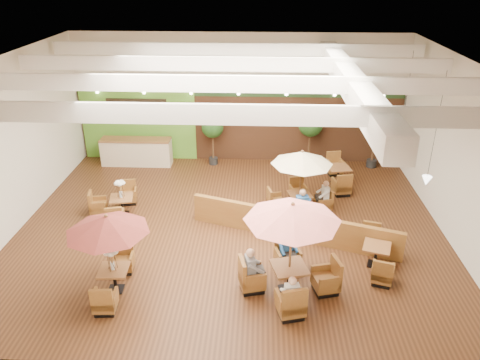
# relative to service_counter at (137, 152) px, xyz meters

# --- Properties ---
(room) EXTENTS (14.04, 14.00, 5.52)m
(room) POSITION_rel_service_counter_xyz_m (4.65, -3.88, 3.05)
(room) COLOR #381E0F
(room) RESTS_ON ground
(service_counter) EXTENTS (3.00, 0.75, 1.18)m
(service_counter) POSITION_rel_service_counter_xyz_m (0.00, 0.00, 0.00)
(service_counter) COLOR beige
(service_counter) RESTS_ON ground
(booth_divider) EXTENTS (6.52, 2.41, 0.95)m
(booth_divider) POSITION_rel_service_counter_xyz_m (6.41, -5.75, -0.11)
(booth_divider) COLOR brown
(booth_divider) RESTS_ON ground
(table_0) EXTENTS (2.16, 2.31, 2.35)m
(table_0) POSITION_rel_service_counter_xyz_m (1.51, -8.57, 1.20)
(table_0) COLOR brown
(table_0) RESTS_ON ground
(table_1) EXTENTS (2.76, 2.76, 2.70)m
(table_1) POSITION_rel_service_counter_xyz_m (6.18, -8.37, 1.25)
(table_1) COLOR brown
(table_1) RESTS_ON ground
(table_2) EXTENTS (2.35, 2.35, 2.32)m
(table_2) POSITION_rel_service_counter_xyz_m (6.78, -3.87, 1.01)
(table_2) COLOR brown
(table_2) RESTS_ON ground
(table_3) EXTENTS (1.63, 2.36, 1.45)m
(table_3) POSITION_rel_service_counter_xyz_m (0.36, -4.45, -0.14)
(table_3) COLOR brown
(table_3) RESTS_ON ground
(table_4) EXTENTS (0.95, 2.38, 0.84)m
(table_4) POSITION_rel_service_counter_xyz_m (8.77, -7.09, -0.26)
(table_4) COLOR brown
(table_4) RESTS_ON ground
(table_5) EXTENTS (0.98, 2.57, 0.93)m
(table_5) POSITION_rel_service_counter_xyz_m (8.46, -1.59, -0.23)
(table_5) COLOR brown
(table_5) RESTS_ON ground
(topiary_0) EXTENTS (0.93, 0.93, 2.16)m
(topiary_0) POSITION_rel_service_counter_xyz_m (3.31, 0.20, 1.03)
(topiary_0) COLOR black
(topiary_0) RESTS_ON ground
(topiary_1) EXTENTS (1.03, 1.03, 2.38)m
(topiary_1) POSITION_rel_service_counter_xyz_m (7.45, 0.20, 1.19)
(topiary_1) COLOR black
(topiary_1) RESTS_ON ground
(topiary_2) EXTENTS (1.02, 1.02, 2.36)m
(topiary_2) POSITION_rel_service_counter_xyz_m (10.17, 0.20, 1.18)
(topiary_2) COLOR black
(topiary_2) RESTS_ON ground
(diner_0) EXTENTS (0.38, 0.33, 0.74)m
(diner_0) POSITION_rel_service_counter_xyz_m (6.18, -9.36, 0.15)
(diner_0) COLOR silver
(diner_0) RESTS_ON ground
(diner_1) EXTENTS (0.40, 0.38, 0.72)m
(diner_1) POSITION_rel_service_counter_xyz_m (6.18, -7.38, 0.15)
(diner_1) COLOR #2A65B6
(diner_1) RESTS_ON ground
(diner_2) EXTENTS (0.40, 0.45, 0.84)m
(diner_2) POSITION_rel_service_counter_xyz_m (5.20, -8.37, 0.19)
(diner_2) COLOR slate
(diner_2) RESTS_ON ground
(diner_3) EXTENTS (0.43, 0.37, 0.81)m
(diner_3) POSITION_rel_service_counter_xyz_m (6.78, -4.71, 0.18)
(diner_3) COLOR #2A65B6
(diner_3) RESTS_ON ground
(diner_4) EXTENTS (0.32, 0.37, 0.72)m
(diner_4) POSITION_rel_service_counter_xyz_m (7.62, -3.87, 0.15)
(diner_4) COLOR silver
(diner_4) RESTS_ON ground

